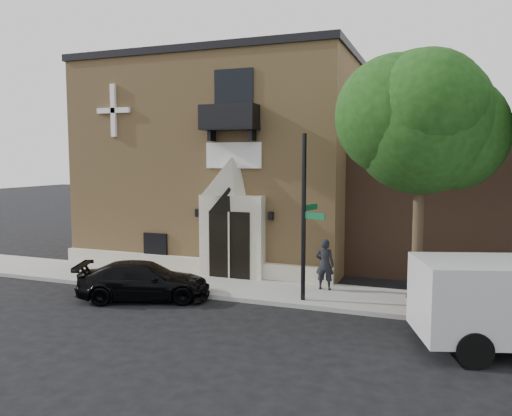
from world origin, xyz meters
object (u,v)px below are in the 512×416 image
(black_sedan, at_px, (144,281))
(street_sign, at_px, (304,217))
(pedestrian_near, at_px, (325,264))
(fire_hydrant, at_px, (414,297))

(black_sedan, bearing_deg, street_sign, -97.16)
(black_sedan, height_order, pedestrian_near, pedestrian_near)
(black_sedan, xyz_separation_m, street_sign, (5.23, 1.33, 2.24))
(fire_hydrant, bearing_deg, black_sedan, -171.41)
(black_sedan, relative_size, fire_hydrant, 4.98)
(black_sedan, bearing_deg, pedestrian_near, -84.30)
(pedestrian_near, bearing_deg, black_sedan, 25.42)
(street_sign, relative_size, fire_hydrant, 6.09)
(street_sign, xyz_separation_m, pedestrian_near, (0.35, 1.53, -1.83))
(black_sedan, xyz_separation_m, pedestrian_near, (5.58, 2.86, 0.41))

